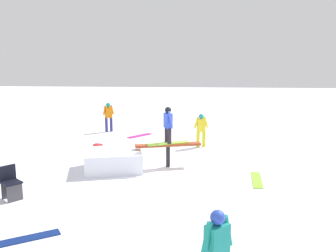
{
  "coord_description": "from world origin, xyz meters",
  "views": [
    {
      "loc": [
        0.8,
        -12.05,
        3.74
      ],
      "look_at": [
        0.0,
        0.0,
        1.39
      ],
      "focal_mm": 40.0,
      "sensor_mm": 36.0,
      "label": 1
    }
  ],
  "objects": [
    {
      "name": "rail_feature",
      "position": [
        0.0,
        0.0,
        0.66
      ],
      "size": [
        2.2,
        0.81,
        0.79
      ],
      "rotation": [
        0.0,
        0.0,
        0.25
      ],
      "color": "black",
      "rests_on": "ground"
    },
    {
      "name": "loose_snowboard_magenta",
      "position": [
        -1.61,
        4.67,
        0.01
      ],
      "size": [
        1.08,
        1.19,
        0.02
      ],
      "primitive_type": "cube",
      "rotation": [
        0.0,
        0.0,
        4.0
      ],
      "color": "#C01B8C",
      "rests_on": "ground"
    },
    {
      "name": "snow_kicker_ramp",
      "position": [
        -1.76,
        -0.45,
        0.32
      ],
      "size": [
        2.11,
        1.9,
        0.63
      ],
      "primitive_type": "cube",
      "rotation": [
        0.0,
        0.0,
        0.25
      ],
      "color": "white",
      "rests_on": "ground"
    },
    {
      "name": "main_rider_on_rail",
      "position": [
        0.0,
        0.0,
        1.39
      ],
      "size": [
        1.43,
        0.85,
        1.24
      ],
      "rotation": [
        0.0,
        0.0,
        0.42
      ],
      "color": "#96D53A",
      "rests_on": "rail_feature"
    },
    {
      "name": "loose_snowboard_navy",
      "position": [
        -2.64,
        -5.23,
        0.01
      ],
      "size": [
        1.44,
        1.03,
        0.02
      ],
      "primitive_type": "cube",
      "rotation": [
        0.0,
        0.0,
        3.7
      ],
      "color": "navy",
      "rests_on": "ground"
    },
    {
      "name": "loose_snowboard_lime",
      "position": [
        2.75,
        -1.2,
        0.01
      ],
      "size": [
        0.42,
        1.51,
        0.02
      ],
      "primitive_type": "cube",
      "rotation": [
        0.0,
        0.0,
        1.47
      ],
      "color": "#92D336",
      "rests_on": "ground"
    },
    {
      "name": "folding_chair",
      "position": [
        -3.9,
        -3.1,
        0.41
      ],
      "size": [
        0.62,
        0.62,
        0.88
      ],
      "rotation": [
        0.0,
        0.0,
        0.86
      ],
      "color": "#3F3F44",
      "rests_on": "ground"
    },
    {
      "name": "backpack_on_snow",
      "position": [
        -2.8,
        1.62,
        0.17
      ],
      "size": [
        0.35,
        0.3,
        0.34
      ],
      "primitive_type": "cube",
      "rotation": [
        0.0,
        0.0,
        5.96
      ],
      "color": "red",
      "rests_on": "ground"
    },
    {
      "name": "ground_plane",
      "position": [
        0.0,
        0.0,
        0.0
      ],
      "size": [
        60.0,
        60.0,
        0.0
      ],
      "primitive_type": "plane",
      "color": "white"
    },
    {
      "name": "bystander_yellow",
      "position": [
        1.16,
        2.8,
        0.76
      ],
      "size": [
        0.61,
        0.27,
        1.36
      ],
      "rotation": [
        0.0,
        0.0,
        0.27
      ],
      "color": "yellow",
      "rests_on": "ground"
    },
    {
      "name": "bystander_orange",
      "position": [
        -3.25,
        5.55,
        0.8
      ],
      "size": [
        0.52,
        0.39,
        1.42
      ],
      "rotation": [
        0.0,
        0.0,
        0.59
      ],
      "color": "navy",
      "rests_on": "ground"
    }
  ]
}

